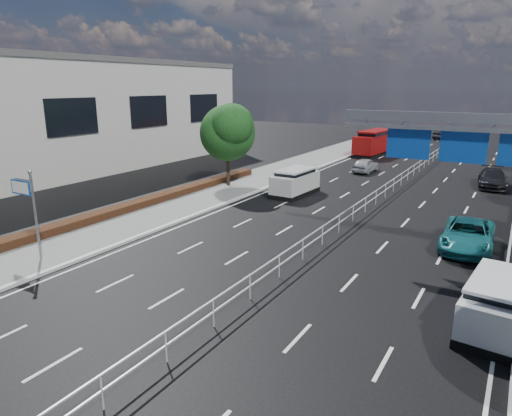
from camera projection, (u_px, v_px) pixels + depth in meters
The scene contains 16 objects.
ground at pixel (227, 317), 16.27m from camera, with size 160.00×160.00×0.00m, color black.
sidewalk_near at pixel (28, 256), 21.88m from camera, with size 5.00×140.00×0.14m, color slate.
kerb_near at pixel (62, 266), 20.66m from camera, with size 0.25×140.00×0.15m, color silver.
median_fence at pixel (391, 186), 34.85m from camera, with size 0.05×85.00×1.02m.
hedge_near at pixel (87, 219), 26.85m from camera, with size 1.00×36.00×0.44m, color black.
toilet_sign at pixel (27, 199), 20.87m from camera, with size 1.62×0.18×4.34m.
overhead_gantry at pixel (482, 142), 19.87m from camera, with size 10.24×0.38×7.45m.
near_building at pixel (75, 117), 44.64m from camera, with size 12.00×38.00×10.00m, color beige.
near_tree_back at pixel (228, 130), 35.87m from camera, with size 4.84×4.51×6.69m.
white_minivan at pixel (295, 182), 34.13m from camera, with size 2.22×4.63×1.97m.
red_bus at pixel (377, 141), 54.31m from camera, with size 3.23×9.93×2.91m.
near_car_silver at pixel (366, 165), 43.28m from camera, with size 1.56×3.89×1.32m, color #A3A6AB.
near_car_dark at pixel (443, 134), 69.66m from camera, with size 1.75×5.02×1.65m, color black.
silver_minivan at pixel (498, 304), 15.27m from camera, with size 2.28×4.55×1.83m.
parked_car_teal at pixel (468, 235), 22.89m from camera, with size 2.37×5.15×1.43m, color #18656D.
parked_car_dark at pixel (493, 178), 36.81m from camera, with size 2.04×5.02×1.46m, color black.
Camera 1 is at (8.35, -12.14, 7.99)m, focal length 32.00 mm.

